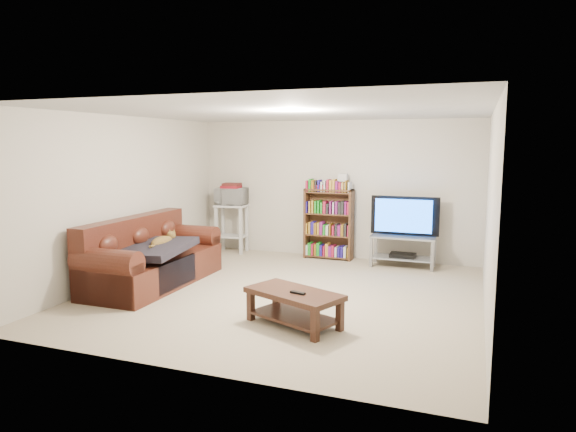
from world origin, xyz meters
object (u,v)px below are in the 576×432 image
at_px(tv_stand, 403,246).
at_px(bookshelf, 329,223).
at_px(coffee_table, 294,302).
at_px(sofa, 149,261).

height_order(tv_stand, bookshelf, bookshelf).
relative_size(tv_stand, bookshelf, 0.84).
bearing_deg(coffee_table, bookshelf, 122.00).
distance_m(sofa, bookshelf, 3.17).
xyz_separation_m(sofa, bookshelf, (1.96, 2.48, 0.30)).
height_order(sofa, coffee_table, sofa).
bearing_deg(tv_stand, sofa, -144.64).
relative_size(sofa, bookshelf, 1.83).
bearing_deg(coffee_table, tv_stand, 99.42).
xyz_separation_m(tv_stand, bookshelf, (-1.31, 0.17, 0.29)).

